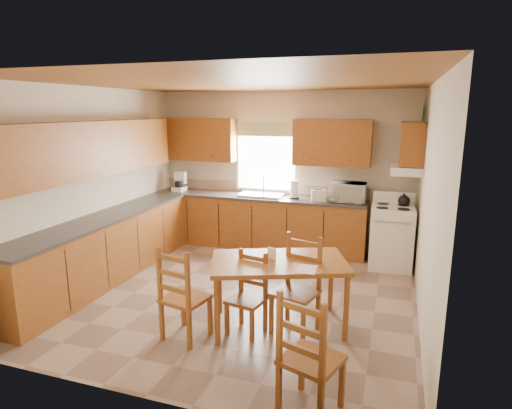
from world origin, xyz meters
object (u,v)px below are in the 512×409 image
(microwave, at_px, (348,192))
(chair_near_left, at_px, (185,292))
(chair_far_right, at_px, (296,287))
(stove, at_px, (391,238))
(chair_far_left, at_px, (246,294))
(chair_near_right, at_px, (312,352))
(dining_table, at_px, (279,294))

(microwave, bearing_deg, chair_near_left, -112.20)
(chair_near_left, relative_size, chair_far_right, 0.97)
(stove, xyz_separation_m, chair_near_left, (-2.00, -2.88, 0.04))
(chair_near_left, bearing_deg, microwave, -100.20)
(chair_far_right, bearing_deg, chair_near_left, -141.38)
(chair_far_left, bearing_deg, chair_far_right, 31.17)
(chair_near_right, bearing_deg, dining_table, -45.22)
(dining_table, xyz_separation_m, chair_far_left, (-0.29, -0.24, 0.05))
(microwave, relative_size, chair_near_right, 0.50)
(chair_near_left, height_order, chair_near_right, chair_near_right)
(chair_near_left, xyz_separation_m, chair_far_right, (1.07, 0.48, 0.02))
(microwave, bearing_deg, chair_near_right, -87.36)
(stove, distance_m, chair_far_right, 2.58)
(stove, xyz_separation_m, chair_far_left, (-1.43, -2.59, -0.03))
(chair_near_left, distance_m, chair_far_left, 0.65)
(stove, height_order, dining_table, stove)
(microwave, xyz_separation_m, chair_far_right, (-0.22, -2.71, -0.55))
(stove, bearing_deg, dining_table, -118.33)
(chair_near_left, bearing_deg, dining_table, -136.16)
(chair_far_left, relative_size, chair_far_right, 0.84)
(stove, distance_m, microwave, 0.98)
(chair_near_right, height_order, chair_far_left, chair_near_right)
(stove, height_order, microwave, microwave)
(microwave, height_order, chair_far_right, microwave)
(dining_table, bearing_deg, chair_near_left, -169.52)
(dining_table, relative_size, chair_far_left, 1.65)
(microwave, bearing_deg, stove, -23.01)
(microwave, xyz_separation_m, chair_near_right, (0.18, -3.89, -0.56))
(stove, bearing_deg, chair_near_right, -100.79)
(microwave, bearing_deg, chair_far_left, -104.11)
(chair_near_left, xyz_separation_m, chair_far_left, (0.57, 0.30, -0.07))
(chair_far_left, bearing_deg, microwave, 87.24)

